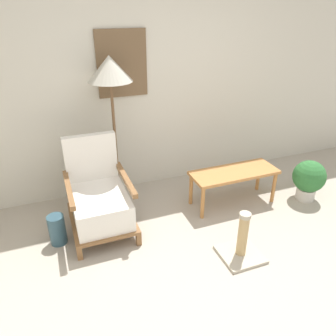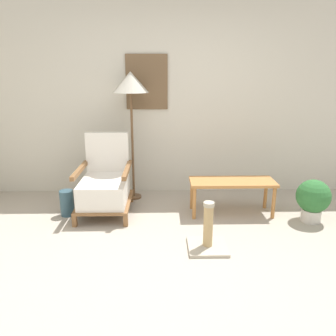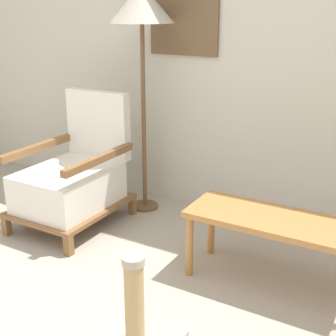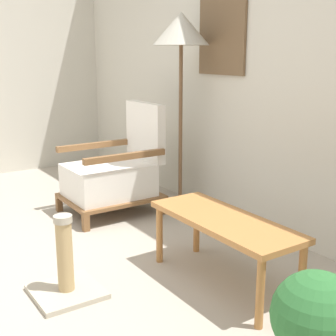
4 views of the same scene
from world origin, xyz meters
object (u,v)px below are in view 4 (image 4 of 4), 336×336
at_px(vase, 84,184).
at_px(scratching_post, 66,273).
at_px(potted_plant, 316,322).
at_px(coffee_table, 224,227).
at_px(armchair, 115,173).
at_px(floor_lamp, 181,35).

xyz_separation_m(vase, scratching_post, (1.59, -0.82, -0.02)).
bearing_deg(vase, potted_plant, -4.52).
xyz_separation_m(coffee_table, potted_plant, (0.88, -0.25, -0.08)).
height_order(vase, potted_plant, potted_plant).
height_order(armchair, scratching_post, armchair).
distance_m(vase, potted_plant, 2.89).
bearing_deg(vase, scratching_post, -27.17).
bearing_deg(floor_lamp, potted_plant, -20.73).
height_order(floor_lamp, scratching_post, floor_lamp).
bearing_deg(scratching_post, coffee_table, 64.46).
bearing_deg(coffee_table, potted_plant, -15.75).
bearing_deg(armchair, scratching_post, -38.59).
xyz_separation_m(floor_lamp, coffee_table, (1.24, -0.55, -1.14)).
relative_size(armchair, coffee_table, 0.93).
relative_size(floor_lamp, potted_plant, 3.36).
bearing_deg(armchair, vase, -168.20).
height_order(armchair, vase, armchair).
height_order(coffee_table, vase, coffee_table).
distance_m(coffee_table, vase, 2.01).
bearing_deg(floor_lamp, scratching_post, -59.04).
xyz_separation_m(coffee_table, scratching_post, (-0.40, -0.84, -0.23)).
height_order(floor_lamp, potted_plant, floor_lamp).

